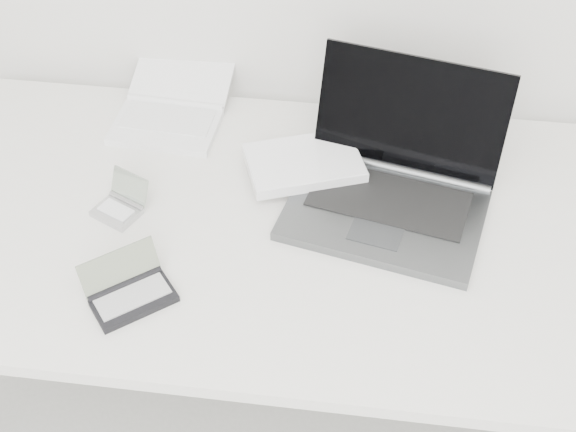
# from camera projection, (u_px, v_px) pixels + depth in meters

# --- Properties ---
(desk) EXTENTS (1.60, 0.80, 0.73)m
(desk) POSITION_uv_depth(u_px,v_px,m) (305.00, 241.00, 1.63)
(desk) COLOR white
(desk) RESTS_ON ground
(laptop_large) EXTENTS (0.54, 0.42, 0.26)m
(laptop_large) POSITION_uv_depth(u_px,v_px,m) (372.00, 180.00, 1.63)
(laptop_large) COLOR #535658
(laptop_large) RESTS_ON desk
(netbook_open_white) EXTENTS (0.25, 0.31, 0.07)m
(netbook_open_white) POSITION_uv_depth(u_px,v_px,m) (171.00, 111.00, 1.83)
(netbook_open_white) COLOR white
(netbook_open_white) RESTS_ON desk
(pda_silver) EXTENTS (0.12, 0.12, 0.07)m
(pda_silver) POSITION_uv_depth(u_px,v_px,m) (121.00, 205.00, 1.61)
(pda_silver) COLOR #BABBBF
(pda_silver) RESTS_ON desk
(palmtop_charcoal) EXTENTS (0.18, 0.18, 0.08)m
(palmtop_charcoal) POSITION_uv_depth(u_px,v_px,m) (130.00, 292.00, 1.45)
(palmtop_charcoal) COLOR black
(palmtop_charcoal) RESTS_ON desk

